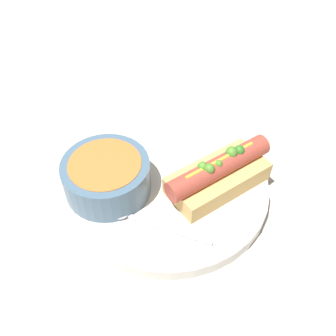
# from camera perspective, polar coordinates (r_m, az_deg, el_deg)

# --- Properties ---
(ground_plane) EXTENTS (4.00, 4.00, 0.00)m
(ground_plane) POSITION_cam_1_polar(r_m,az_deg,el_deg) (0.59, 0.00, -3.31)
(ground_plane) COLOR #BCB7AD
(dinner_plate) EXTENTS (0.29, 0.29, 0.02)m
(dinner_plate) POSITION_cam_1_polar(r_m,az_deg,el_deg) (0.58, 0.00, -2.69)
(dinner_plate) COLOR white
(dinner_plate) RESTS_ON ground_plane
(hot_dog) EXTENTS (0.16, 0.14, 0.06)m
(hot_dog) POSITION_cam_1_polar(r_m,az_deg,el_deg) (0.55, 7.30, -0.89)
(hot_dog) COLOR #DBAD60
(hot_dog) RESTS_ON dinner_plate
(soup_bowl) EXTENTS (0.12, 0.12, 0.05)m
(soup_bowl) POSITION_cam_1_polar(r_m,az_deg,el_deg) (0.55, -8.91, -1.03)
(soup_bowl) COLOR slate
(soup_bowl) RESTS_ON dinner_plate
(spoon) EXTENTS (0.03, 0.15, 0.01)m
(spoon) POSITION_cam_1_polar(r_m,az_deg,el_deg) (0.53, -5.34, -6.99)
(spoon) COLOR #B7B7BC
(spoon) RESTS_ON dinner_plate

